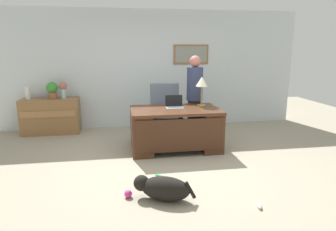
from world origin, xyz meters
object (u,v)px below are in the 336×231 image
Objects in this scene: dog_lying at (163,188)px; dog_toy_ball at (128,194)px; dog_toy_bone at (259,205)px; desk_lamp at (202,83)px; vase_with_flowers at (63,88)px; person_standing at (194,97)px; vase_empty at (28,93)px; laptop at (174,105)px; armchair at (166,113)px; credenza at (51,116)px; dog_toy_plush at (160,176)px; desk at (175,128)px; potted_plant at (52,89)px.

dog_toy_ball is at bearing 164.23° from dog_lying.
dog_lying is at bearing 161.85° from dog_toy_bone.
dog_lying is 2.50m from desk_lamp.
vase_with_flowers is (-1.69, 3.34, 0.84)m from dog_lying.
desk_lamp is at bearing -85.61° from person_standing.
dog_toy_bone is (3.53, -3.70, -0.88)m from vase_empty.
desk_lamp is 5.63× the size of dog_toy_ball.
desk_lamp is at bearing 6.36° from laptop.
person_standing is 17.14× the size of dog_toy_ball.
armchair reaches higher than dog_lying.
vase_empty is at bearing 121.91° from dog_toy_ball.
credenza reaches higher than dog_toy_plush.
dog_toy_ball reaches higher than dog_toy_plush.
person_standing reaches higher than desk_lamp.
vase_with_flowers reaches higher than desk.
armchair is 0.73m from person_standing.
credenza is at bearing 127.06° from dog_toy_plush.
vase_empty is at bearing 133.63° from dog_toy_bone.
armchair is 3.12× the size of vase_with_flowers.
vase_with_flowers reaches higher than vase_empty.
vase_empty is at bearing 180.00° from vase_with_flowers.
vase_empty is 0.75× the size of potted_plant.
armchair is (2.45, -0.63, 0.11)m from credenza.
dog_lying is at bearing -54.01° from vase_empty.
desk_lamp is at bearing -24.06° from potted_plant.
vase_empty is (-2.93, 1.38, 0.08)m from laptop.
dog_lying is 4.44× the size of dog_toy_bone.
dog_toy_bone is 1.44m from dog_toy_plush.
armchair is at bearing -12.31° from vase_empty.
vase_with_flowers is 0.74m from vase_empty.
dog_toy_ball is (-0.42, 0.12, -0.11)m from dog_lying.
potted_plant reaches higher than dog_toy_bone.
laptop is 0.90× the size of vase_with_flowers.
person_standing is at bearing 58.35° from dog_toy_ball.
potted_plant reaches higher than vase_empty.
dog_toy_ball is at bearing -58.09° from vase_empty.
desk_lamp reaches higher than potted_plant.
vase_empty is at bearing 154.82° from laptop.
person_standing is (0.54, -0.29, 0.39)m from armchair.
dog_toy_ball is at bearing -118.29° from desk.
dog_lying is 2.10× the size of vase_with_flowers.
dog_toy_ball is at bearing -65.02° from potted_plant.
credenza is 3.78× the size of laptop.
person_standing reaches higher than dog_toy_bone.
dog_lying is 2.07× the size of potted_plant.
vase_with_flowers is at bearing 154.20° from desk_lamp.
desk is 5.01× the size of laptop.
vase_empty is 2.72× the size of dog_toy_ball.
dog_toy_bone is at bearing -75.57° from laptop.
dog_toy_bone is at bearing -74.65° from desk.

